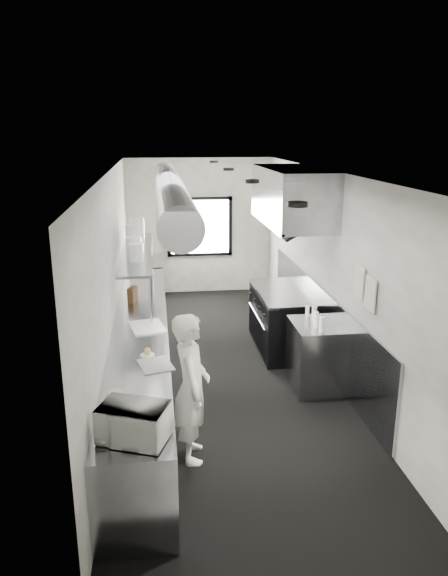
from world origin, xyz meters
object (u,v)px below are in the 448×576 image
object	(u,v)px
cutting_board	(147,327)
squeeze_bottle_c	(316,319)
microwave	(133,423)
plate_stack_b	(134,247)
plate_stack_d	(137,229)
squeeze_bottle_d	(314,313)
prep_counter	(142,359)
deli_tub_a	(117,400)
range	(284,320)
knife_block	(133,294)
bottle_station	(316,356)
squeeze_bottle_a	(322,324)
squeeze_bottle_b	(316,322)
plate_stack_c	(135,237)
squeeze_bottle_e	(307,311)
pass_shelf	(138,253)
line_cook	(191,388)
far_work_table	(145,283)
small_plate	(147,355)
exhaust_hood	(292,196)
deli_tub_b	(115,397)
plate_stack_a	(136,252)

from	to	relation	value
cutting_board	squeeze_bottle_c	world-z (taller)	squeeze_bottle_c
microwave	plate_stack_b	world-z (taller)	plate_stack_b
plate_stack_d	microwave	bearing A→B (deg)	-89.13
plate_stack_b	squeeze_bottle_d	distance (m)	2.74
prep_counter	deli_tub_a	distance (m)	2.14
range	microwave	size ratio (longest dim) A/B	3.17
knife_block	deli_tub_a	bearing A→B (deg)	-71.26
range	bottle_station	distance (m)	1.40
microwave	bottle_station	bearing A→B (deg)	68.42
squeeze_bottle_a	squeeze_bottle_b	bearing A→B (deg)	102.73
plate_stack_c	squeeze_bottle_e	world-z (taller)	plate_stack_c
squeeze_bottle_c	bottle_station	bearing A→B (deg)	43.75
pass_shelf	line_cook	world-z (taller)	line_cook
microwave	squeeze_bottle_a	world-z (taller)	microwave
far_work_table	small_plate	bearing A→B (deg)	-88.72
prep_counter	squeeze_bottle_c	size ratio (longest dim) A/B	33.58
prep_counter	squeeze_bottle_e	world-z (taller)	squeeze_bottle_e
microwave	plate_stack_c	world-z (taller)	plate_stack_c
exhaust_hood	knife_block	size ratio (longest dim) A/B	10.09
small_plate	knife_block	xyz separation A→B (m)	(-0.23, 2.04, 0.10)
plate_stack_c	squeeze_bottle_e	bearing A→B (deg)	-32.92
exhaust_hood	squeeze_bottle_b	distance (m)	2.09
pass_shelf	plate_stack_b	world-z (taller)	plate_stack_b
pass_shelf	deli_tub_b	xyz separation A→B (m)	(-0.14, -3.51, -0.58)
line_cook	range	bearing A→B (deg)	-30.14
squeeze_bottle_c	range	bearing A→B (deg)	92.85
pass_shelf	deli_tub_a	size ratio (longest dim) A/B	20.70
squeeze_bottle_e	line_cook	bearing A→B (deg)	-134.68
line_cook	squeeze_bottle_b	xyz separation A→B (m)	(1.68, 1.26, 0.18)
bottle_station	plate_stack_b	xyz separation A→B (m)	(-2.38, 1.32, 1.26)
far_work_table	squeeze_bottle_a	world-z (taller)	squeeze_bottle_a
range	squeeze_bottle_d	bearing A→B (deg)	-85.37
prep_counter	far_work_table	xyz separation A→B (m)	(0.00, 3.70, 0.00)
knife_block	plate_stack_c	size ratio (longest dim) A/B	0.57
plate_stack_b	squeeze_bottle_a	bearing A→B (deg)	-34.23
bottle_station	squeeze_bottle_c	size ratio (longest dim) A/B	5.04
plate_stack_c	squeeze_bottle_c	bearing A→B (deg)	-38.40
plate_stack_a	plate_stack_d	distance (m)	1.48
plate_stack_b	plate_stack_d	size ratio (longest dim) A/B	0.76
far_work_table	squeeze_bottle_a	size ratio (longest dim) A/B	6.17
bottle_station	squeeze_bottle_d	world-z (taller)	squeeze_bottle_d
cutting_board	deli_tub_b	bearing A→B (deg)	-97.98
pass_shelf	plate_stack_a	distance (m)	0.69
plate_stack_c	deli_tub_a	bearing A→B (deg)	-91.29
small_plate	squeeze_bottle_e	bearing A→B (deg)	26.67
pass_shelf	plate_stack_b	bearing A→B (deg)	-95.85
range	deli_tub_b	size ratio (longest dim) A/B	11.29
plate_stack_b	microwave	bearing A→B (deg)	-88.60
line_cook	squeeze_bottle_a	distance (m)	2.06
deli_tub_b	plate_stack_c	xyz separation A→B (m)	(0.10, 3.62, 0.81)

